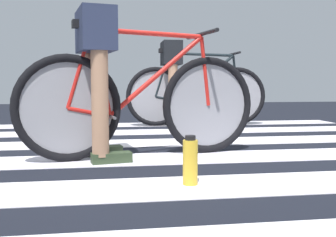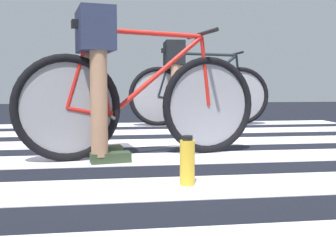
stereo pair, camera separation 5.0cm
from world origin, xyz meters
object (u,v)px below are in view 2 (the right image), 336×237
object	(u,v)px
cyclist_1_of_2	(96,63)
water_bottle	(187,162)
cyclist_2_of_2	(174,72)
bicycle_1_of_2	(141,103)
bicycle_2_of_2	(199,94)

from	to	relation	value
cyclist_1_of_2	water_bottle	world-z (taller)	cyclist_1_of_2
cyclist_1_of_2	cyclist_2_of_2	world-z (taller)	cyclist_2_of_2
water_bottle	bicycle_1_of_2	bearing A→B (deg)	102.56
cyclist_1_of_2	bicycle_1_of_2	bearing A→B (deg)	-0.00
cyclist_2_of_2	water_bottle	bearing A→B (deg)	-96.14
bicycle_1_of_2	cyclist_1_of_2	distance (m)	0.41
cyclist_2_of_2	bicycle_1_of_2	bearing A→B (deg)	-103.96
bicycle_1_of_2	cyclist_1_of_2	bearing A→B (deg)	180.00
cyclist_2_of_2	bicycle_2_of_2	bearing A→B (deg)	0.00
cyclist_1_of_2	water_bottle	xyz separation A→B (m)	(0.49, -0.75, -0.53)
cyclist_2_of_2	water_bottle	world-z (taller)	cyclist_2_of_2
bicycle_2_of_2	water_bottle	bearing A→B (deg)	-102.32
cyclist_2_of_2	water_bottle	size ratio (longest dim) A/B	3.94
cyclist_2_of_2	water_bottle	distance (m)	2.87
bicycle_1_of_2	bicycle_2_of_2	distance (m)	2.15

